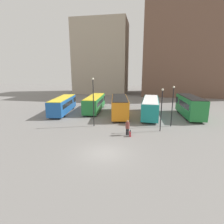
{
  "coord_description": "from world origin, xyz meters",
  "views": [
    {
      "loc": [
        3.37,
        -14.51,
        7.35
      ],
      "look_at": [
        -0.95,
        9.15,
        1.77
      ],
      "focal_mm": 28.0,
      "sensor_mm": 36.0,
      "label": 1
    }
  ],
  "objects_px": {
    "lamp_post_0": "(162,106)",
    "bus_4": "(190,106)",
    "bus_1": "(95,103)",
    "suitcase": "(130,134)",
    "lamp_post_1": "(173,103)",
    "bus_3": "(150,107)",
    "bus_2": "(120,105)",
    "lamp_post_2": "(93,99)",
    "bus_0": "(63,104)",
    "traveler": "(128,126)"
  },
  "relations": [
    {
      "from": "lamp_post_0",
      "to": "bus_4",
      "type": "bearing_deg",
      "value": 57.89
    },
    {
      "from": "bus_1",
      "to": "lamp_post_0",
      "type": "height_order",
      "value": "lamp_post_0"
    },
    {
      "from": "suitcase",
      "to": "lamp_post_1",
      "type": "height_order",
      "value": "lamp_post_1"
    },
    {
      "from": "bus_1",
      "to": "bus_3",
      "type": "xyz_separation_m",
      "value": [
        10.37,
        -2.38,
        0.09
      ]
    },
    {
      "from": "bus_2",
      "to": "lamp_post_1",
      "type": "relative_size",
      "value": 1.88
    },
    {
      "from": "bus_1",
      "to": "suitcase",
      "type": "relative_size",
      "value": 12.31
    },
    {
      "from": "suitcase",
      "to": "lamp_post_2",
      "type": "relative_size",
      "value": 0.13
    },
    {
      "from": "bus_3",
      "to": "lamp_post_1",
      "type": "xyz_separation_m",
      "value": [
        2.66,
        -5.4,
        1.65
      ]
    },
    {
      "from": "suitcase",
      "to": "bus_4",
      "type": "bearing_deg",
      "value": -51.7
    },
    {
      "from": "bus_2",
      "to": "suitcase",
      "type": "bearing_deg",
      "value": -174.47
    },
    {
      "from": "suitcase",
      "to": "lamp_post_0",
      "type": "height_order",
      "value": "lamp_post_0"
    },
    {
      "from": "suitcase",
      "to": "lamp_post_1",
      "type": "distance_m",
      "value": 7.74
    },
    {
      "from": "bus_4",
      "to": "lamp_post_2",
      "type": "height_order",
      "value": "lamp_post_2"
    },
    {
      "from": "suitcase",
      "to": "lamp_post_2",
      "type": "bearing_deg",
      "value": 46.72
    },
    {
      "from": "bus_2",
      "to": "suitcase",
      "type": "xyz_separation_m",
      "value": [
        2.62,
        -9.94,
        -1.39
      ]
    },
    {
      "from": "bus_0",
      "to": "lamp_post_2",
      "type": "relative_size",
      "value": 1.55
    },
    {
      "from": "bus_0",
      "to": "bus_1",
      "type": "height_order",
      "value": "bus_1"
    },
    {
      "from": "bus_4",
      "to": "lamp_post_0",
      "type": "bearing_deg",
      "value": 144.69
    },
    {
      "from": "bus_4",
      "to": "lamp_post_2",
      "type": "relative_size",
      "value": 1.41
    },
    {
      "from": "bus_3",
      "to": "lamp_post_1",
      "type": "relative_size",
      "value": 1.93
    },
    {
      "from": "lamp_post_0",
      "to": "bus_1",
      "type": "bearing_deg",
      "value": 138.37
    },
    {
      "from": "bus_0",
      "to": "suitcase",
      "type": "distance_m",
      "value": 16.36
    },
    {
      "from": "traveler",
      "to": "lamp_post_2",
      "type": "distance_m",
      "value": 6.2
    },
    {
      "from": "bus_0",
      "to": "lamp_post_0",
      "type": "bearing_deg",
      "value": -122.84
    },
    {
      "from": "bus_0",
      "to": "bus_2",
      "type": "xyz_separation_m",
      "value": [
        10.37,
        0.07,
        0.17
      ]
    },
    {
      "from": "bus_2",
      "to": "traveler",
      "type": "bearing_deg",
      "value": -175.83
    },
    {
      "from": "bus_2",
      "to": "lamp_post_1",
      "type": "bearing_deg",
      "value": -132.05
    },
    {
      "from": "traveler",
      "to": "lamp_post_1",
      "type": "height_order",
      "value": "lamp_post_1"
    },
    {
      "from": "traveler",
      "to": "suitcase",
      "type": "relative_size",
      "value": 2.15
    },
    {
      "from": "bus_2",
      "to": "lamp_post_0",
      "type": "relative_size",
      "value": 1.93
    },
    {
      "from": "traveler",
      "to": "suitcase",
      "type": "bearing_deg",
      "value": -151.06
    },
    {
      "from": "lamp_post_0",
      "to": "lamp_post_2",
      "type": "xyz_separation_m",
      "value": [
        -8.82,
        0.55,
        0.62
      ]
    },
    {
      "from": "bus_1",
      "to": "bus_4",
      "type": "bearing_deg",
      "value": -100.02
    },
    {
      "from": "suitcase",
      "to": "lamp_post_2",
      "type": "xyz_separation_m",
      "value": [
        -5.22,
        3.08,
        3.5
      ]
    },
    {
      "from": "bus_3",
      "to": "bus_4",
      "type": "xyz_separation_m",
      "value": [
        6.41,
        0.84,
        0.21
      ]
    },
    {
      "from": "bus_3",
      "to": "lamp_post_0",
      "type": "height_order",
      "value": "lamp_post_0"
    },
    {
      "from": "bus_2",
      "to": "traveler",
      "type": "xyz_separation_m",
      "value": [
        2.27,
        -9.55,
        -0.6
      ]
    },
    {
      "from": "bus_3",
      "to": "suitcase",
      "type": "bearing_deg",
      "value": 168.74
    },
    {
      "from": "bus_2",
      "to": "lamp_post_0",
      "type": "distance_m",
      "value": 9.78
    },
    {
      "from": "bus_3",
      "to": "traveler",
      "type": "height_order",
      "value": "bus_3"
    },
    {
      "from": "lamp_post_0",
      "to": "suitcase",
      "type": "bearing_deg",
      "value": -144.84
    },
    {
      "from": "traveler",
      "to": "lamp_post_0",
      "type": "distance_m",
      "value": 4.95
    },
    {
      "from": "lamp_post_1",
      "to": "lamp_post_0",
      "type": "bearing_deg",
      "value": -124.95
    },
    {
      "from": "lamp_post_1",
      "to": "lamp_post_2",
      "type": "relative_size",
      "value": 0.84
    },
    {
      "from": "bus_2",
      "to": "lamp_post_2",
      "type": "height_order",
      "value": "lamp_post_2"
    },
    {
      "from": "bus_1",
      "to": "bus_2",
      "type": "bearing_deg",
      "value": -122.48
    },
    {
      "from": "bus_1",
      "to": "bus_2",
      "type": "relative_size",
      "value": 1.01
    },
    {
      "from": "bus_3",
      "to": "lamp_post_2",
      "type": "distance_m",
      "value": 10.83
    },
    {
      "from": "traveler",
      "to": "lamp_post_2",
      "type": "height_order",
      "value": "lamp_post_2"
    },
    {
      "from": "suitcase",
      "to": "lamp_post_2",
      "type": "height_order",
      "value": "lamp_post_2"
    }
  ]
}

